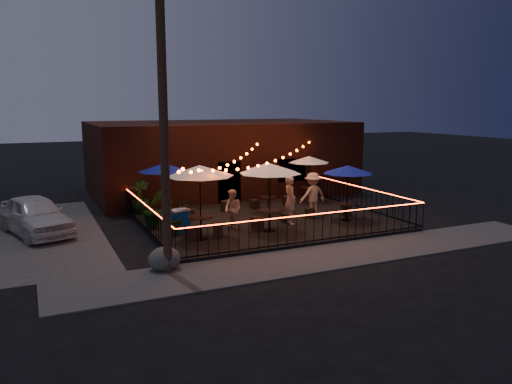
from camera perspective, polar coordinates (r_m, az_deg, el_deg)
ground at (r=19.53m, az=3.54°, el=-4.78°), size 110.00×110.00×0.00m
patio at (r=21.24m, az=0.99°, el=-3.34°), size 10.00×8.00×0.15m
sidewalk at (r=16.84m, az=8.81°, el=-7.22°), size 18.00×2.50×0.05m
brick_building at (r=28.57m, az=-4.16°, el=4.00°), size 14.00×8.00×4.00m
utility_pole at (r=14.50m, az=-10.46°, el=5.97°), size 0.26×0.26×8.00m
fence_front at (r=17.69m, az=6.63°, el=-4.18°), size 10.00×0.04×1.04m
fence_left at (r=19.52m, az=-12.37°, el=-3.00°), size 0.04×8.00×1.04m
fence_right at (r=23.67m, az=11.96°, el=-0.71°), size 0.04×8.00×1.04m
festoon_lights at (r=20.12m, az=-1.22°, el=2.99°), size 10.02×8.72×1.32m
cafe_table_0 at (r=17.82m, az=-6.45°, el=2.32°), size 2.95×2.95×2.70m
cafe_table_1 at (r=21.31m, az=-10.49°, el=2.69°), size 2.60×2.60×2.38m
cafe_table_2 at (r=18.87m, az=1.62°, el=2.59°), size 2.73×2.73×2.62m
cafe_table_3 at (r=22.39m, az=1.40°, el=2.86°), size 2.54×2.54×2.24m
cafe_table_4 at (r=21.03m, az=10.44°, el=2.46°), size 2.79×2.79×2.33m
cafe_table_5 at (r=25.09m, az=6.07°, el=3.65°), size 2.59×2.59×2.27m
bistro_chair_0 at (r=18.13m, az=-7.27°, el=-4.77°), size 0.50×0.50×0.46m
bistro_chair_1 at (r=18.49m, az=-4.36°, el=-4.47°), size 0.47×0.47×0.43m
bistro_chair_2 at (r=21.18m, az=-9.74°, el=-2.74°), size 0.46×0.46×0.42m
bistro_chair_3 at (r=21.43m, az=-7.47°, el=-2.52°), size 0.46×0.46×0.42m
bistro_chair_4 at (r=19.57m, az=0.15°, el=-3.55°), size 0.44×0.44×0.48m
bistro_chair_5 at (r=20.73m, az=3.39°, el=-2.91°), size 0.36×0.36×0.40m
bistro_chair_6 at (r=22.77m, az=-3.33°, el=-1.62°), size 0.55×0.55×0.49m
bistro_chair_7 at (r=23.38m, az=-0.16°, el=-1.39°), size 0.41×0.41×0.41m
bistro_chair_8 at (r=21.62m, az=6.19°, el=-2.39°), size 0.41×0.41×0.42m
bistro_chair_9 at (r=22.35m, az=10.23°, el=-1.96°), size 0.56×0.56×0.51m
bistro_chair_10 at (r=24.13m, az=3.62°, el=-1.00°), size 0.45×0.45×0.46m
bistro_chair_11 at (r=24.78m, az=6.34°, el=-0.73°), size 0.47×0.47×0.48m
patron_a at (r=20.27m, az=3.92°, el=-0.95°), size 0.53×0.75×1.96m
patron_b at (r=19.49m, az=-2.66°, el=-2.00°), size 0.84×0.93×1.56m
patron_c at (r=21.73m, az=6.49°, el=-0.31°), size 1.28×0.78×1.92m
potted_shrub_a at (r=19.04m, az=-9.49°, el=-2.74°), size 1.45×1.33×1.35m
potted_shrub_b at (r=20.04m, az=-11.60°, el=-1.92°), size 0.98×0.87×1.52m
potted_shrub_c at (r=22.98m, az=-13.13°, el=-0.55°), size 1.06×1.06×1.44m
cooler at (r=19.19m, az=-8.71°, el=-3.27°), size 0.80×0.68×0.90m
boulder at (r=15.43m, az=-10.42°, el=-7.56°), size 1.07×0.96×0.73m
car_white at (r=21.05m, az=-23.92°, el=-2.44°), size 3.03×4.76×1.51m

